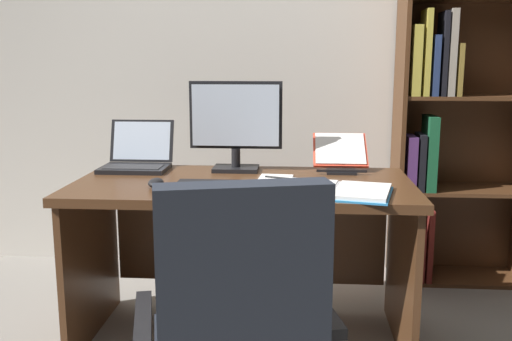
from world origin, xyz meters
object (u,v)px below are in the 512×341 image
Objects in this scene: computer_mouse at (156,183)px; monitor at (236,126)px; open_binder at (334,190)px; pen at (279,178)px; bookshelf at (451,92)px; notepad at (275,180)px; laptop at (137,159)px; desk at (245,222)px; keyboard at (226,186)px; reading_stand_with_book at (340,153)px.

monitor is at bearing 53.74° from computer_mouse.
open_binder is 3.64× the size of pen.
bookshelf reaches higher than notepad.
laptop is at bearing 161.28° from notepad.
bookshelf is at bearing 40.26° from notepad.
bookshelf is 1.80m from computer_mouse.
monitor is (-0.06, 0.18, 0.43)m from desk.
laptop is 0.64× the size of open_binder.
computer_mouse is 0.50× the size of notepad.
laptop is at bearing 140.18° from keyboard.
pen is (0.22, -0.23, -0.20)m from monitor.
pen reaches higher than notepad.
monitor is (-1.16, -0.58, -0.14)m from bookshelf.
keyboard is at bearing -141.25° from pen.
bookshelf is 15.50× the size of pen.
laptop is 0.76m from pen.
reading_stand_with_book is at bearing 28.21° from desk.
notepad is at bearing 41.42° from keyboard.
reading_stand_with_book is at bearing 3.23° from laptop.
pen reaches higher than desk.
bookshelf is at bearing 34.67° from desk.
bookshelf is at bearing 19.19° from laptop.
open_binder is (-0.06, -0.52, -0.07)m from reading_stand_with_book.
reading_stand_with_book is at bearing 6.98° from monitor.
laptop is (-0.50, 0.01, -0.17)m from monitor.
laptop is at bearing -160.81° from bookshelf.
bookshelf is 1.57m from keyboard.
laptop is 2.32× the size of pen.
bookshelf reaches higher than monitor.
laptop is 3.12× the size of computer_mouse.
monitor is 0.88× the size of open_binder.
open_binder is at bearing -35.17° from desk.
bookshelf reaches higher than reading_stand_with_book.
reading_stand_with_book is 0.42m from pen.
computer_mouse reaches higher than notepad.
open_binder is 0.34m from notepad.
open_binder is at bearing -3.79° from computer_mouse.
notepad is (0.70, -0.24, -0.05)m from laptop.
bookshelf is 1.31m from notepad.
open_binder is at bearing -44.26° from pen.
computer_mouse is at bearing -161.17° from pen.
reading_stand_with_book is 0.43m from notepad.
laptop is at bearing 115.47° from computer_mouse.
reading_stand_with_book is 1.32× the size of notepad.
keyboard is 0.70m from reading_stand_with_book.
desk is 0.59m from reading_stand_with_book.
keyboard is 0.30m from computer_mouse.
desk is at bearing 157.61° from open_binder.
bookshelf is at bearing 40.46° from keyboard.
open_binder is at bearing -45.22° from monitor.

